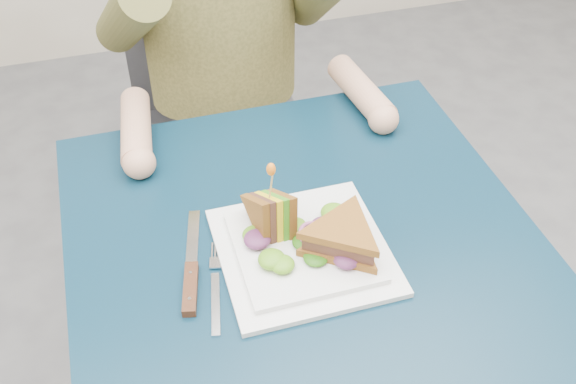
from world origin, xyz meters
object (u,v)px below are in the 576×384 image
object	(u,v)px
plate	(303,250)
table	(303,269)
knife	(191,279)
chair	(219,96)
sandwich_upright	(272,215)
sandwich_flat	(343,237)
fork	(216,289)

from	to	relation	value
plate	table	bearing A→B (deg)	71.20
plate	knife	world-z (taller)	plate
chair	sandwich_upright	world-z (taller)	chair
chair	sandwich_flat	size ratio (longest dim) A/B	4.57
sandwich_flat	knife	size ratio (longest dim) A/B	0.93
sandwich_flat	fork	xyz separation A→B (m)	(-0.20, -0.01, -0.04)
table	chair	world-z (taller)	chair
sandwich_upright	table	bearing A→B (deg)	-10.74
table	sandwich_flat	size ratio (longest dim) A/B	3.68
sandwich_flat	knife	bearing A→B (deg)	175.47
chair	fork	size ratio (longest dim) A/B	5.23
sandwich_upright	fork	size ratio (longest dim) A/B	0.68
chair	plate	world-z (taller)	chair
sandwich_upright	knife	xyz separation A→B (m)	(-0.14, -0.05, -0.05)
plate	knife	bearing A→B (deg)	-177.94
sandwich_flat	sandwich_upright	size ratio (longest dim) A/B	1.69
chair	knife	xyz separation A→B (m)	(-0.19, -0.76, 0.20)
chair	sandwich_upright	size ratio (longest dim) A/B	7.72
sandwich_upright	chair	bearing A→B (deg)	86.01
chair	knife	world-z (taller)	chair
sandwich_flat	fork	size ratio (longest dim) A/B	1.14
sandwich_upright	fork	distance (m)	0.14
sandwich_upright	fork	bearing A→B (deg)	-144.47
chair	knife	distance (m)	0.81
table	knife	bearing A→B (deg)	-167.61
table	sandwich_upright	size ratio (longest dim) A/B	6.23
plate	fork	world-z (taller)	plate
sandwich_upright	sandwich_flat	bearing A→B (deg)	-37.15
chair	sandwich_flat	distance (m)	0.82
fork	sandwich_upright	bearing A→B (deg)	35.53
chair	fork	bearing A→B (deg)	-101.40
table	sandwich_flat	distance (m)	0.15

